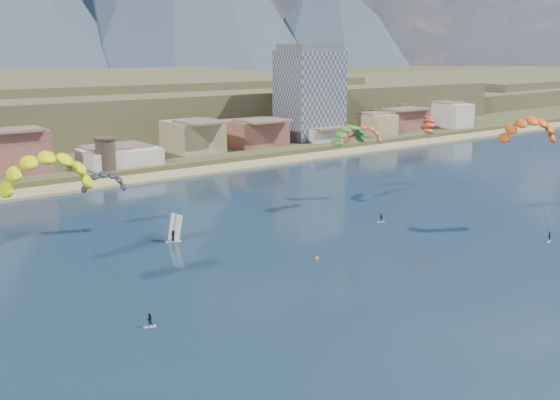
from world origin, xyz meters
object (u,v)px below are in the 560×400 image
Objects in this scene: apartment_tower at (310,93)px; kitesurfer_yellow at (47,166)px; buoy at (317,258)px; watchtower at (106,153)px; kitesurfer_green at (349,132)px; kitesurfer_orange at (529,126)px; windsurfer at (174,233)px.

apartment_tower is 154.96m from kitesurfer_yellow.
apartment_tower reaches higher than buoy.
apartment_tower is at bearing 9.93° from watchtower.
kitesurfer_green reaches higher than watchtower.
kitesurfer_orange is 35.20m from kitesurfer_green.
kitesurfer_yellow is (-121.17, -96.58, 1.67)m from apartment_tower.
apartment_tower is 92.99m from kitesurfer_green.
watchtower is at bearing 90.15° from buoy.
kitesurfer_green is (-52.54, -76.71, -1.60)m from apartment_tower.
kitesurfer_green is 32.64× the size of buoy.
watchtower is 85.26m from buoy.
kitesurfer_orange is at bearing -7.75° from kitesurfer_yellow.
kitesurfer_yellow reaches higher than windsurfer.
watchtower is at bearing 63.50° from kitesurfer_yellow.
kitesurfer_yellow reaches higher than buoy.
kitesurfer_green is at bearing -124.41° from apartment_tower.
kitesurfer_orange is 67.46m from windsurfer.
windsurfer is at bearing -102.38° from watchtower.
windsurfer is 26.54m from buoy.
windsurfer is (27.46, 20.10, -17.93)m from kitesurfer_yellow.
watchtower is at bearing 77.62° from windsurfer.
buoy is at bearing -3.38° from kitesurfer_yellow.
kitesurfer_yellow reaches higher than watchtower.
kitesurfer_green is (-15.69, 31.35, -3.21)m from kitesurfer_orange.
buoy is at bearing -58.29° from windsurfer.
kitesurfer_orange is (84.33, -11.47, -0.05)m from kitesurfer_yellow.
kitesurfer_yellow is 4.83× the size of windsurfer.
watchtower is 0.43× the size of kitesurfer_green.
watchtower is 69.16m from kitesurfer_green.
kitesurfer_orange is (-36.84, -108.05, 1.61)m from apartment_tower.
watchtower is 93.20m from kitesurfer_yellow.
kitesurfer_green is at bearing 116.59° from kitesurfer_orange.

